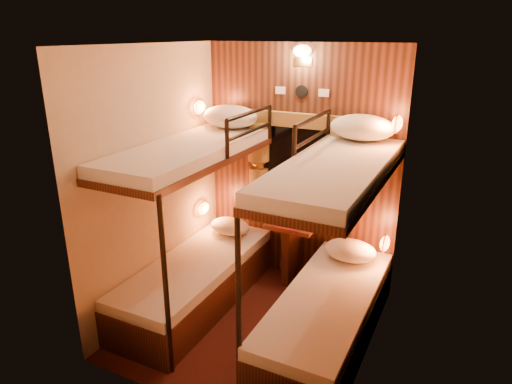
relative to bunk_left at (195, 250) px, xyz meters
The scene contains 22 objects.
floor 0.86m from the bunk_left, ahead, with size 2.10×2.10×0.00m, color #3D1A10.
ceiling 1.95m from the bunk_left, ahead, with size 2.10×2.10×0.00m, color silver.
wall_back 1.34m from the bunk_left, 56.56° to the left, with size 2.40×2.40×0.00m, color #C6B293.
wall_front 1.44m from the bunk_left, 59.93° to the right, with size 2.40×2.40×0.00m, color #C6B293.
wall_left 0.74m from the bunk_left, 168.93° to the right, with size 2.40×2.40×0.00m, color #C6B293.
wall_right 1.77m from the bunk_left, ahead, with size 2.40×2.40×0.00m, color #C6B293.
back_panel 1.33m from the bunk_left, 56.16° to the left, with size 2.00×0.03×2.40m, color black.
bunk_left is the anchor object (origin of this frame).
bunk_right 1.30m from the bunk_left, ahead, with size 0.72×1.90×1.82m.
window 1.30m from the bunk_left, 55.30° to the left, with size 1.00×0.12×0.79m.
curtains 1.32m from the bunk_left, 54.32° to the left, with size 1.10×0.22×1.00m.
back_fixtures 2.03m from the bunk_left, 55.16° to the left, with size 0.54×0.09×0.48m.
reading_lamps 1.13m from the bunk_left, 44.25° to the left, with size 2.00×0.20×1.25m.
table 1.02m from the bunk_left, 50.33° to the left, with size 0.50×0.34×0.66m.
bottle_left 0.99m from the bunk_left, 51.14° to the left, with size 0.07×0.07×0.24m.
bottle_right 1.12m from the bunk_left, 43.73° to the left, with size 0.07×0.07×0.26m.
sachet_a 1.11m from the bunk_left, 45.28° to the left, with size 0.07×0.06×0.01m, color silver.
sachet_b 1.07m from the bunk_left, 51.40° to the left, with size 0.07×0.05×0.01m, color silver.
pillow_lower_left 0.66m from the bunk_left, 90.19° to the left, with size 0.43×0.31×0.17m, color silver.
pillow_lower_right 1.45m from the bunk_left, 26.59° to the left, with size 0.49×0.35×0.19m, color silver.
pillow_upper_left 1.34m from the bunk_left, 90.18° to the left, with size 0.57×0.41×0.22m, color silver.
pillow_upper_right 1.88m from the bunk_left, 29.88° to the left, with size 0.57×0.41×0.22m, color silver.
Camera 1 is at (1.56, -3.12, 2.49)m, focal length 32.00 mm.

